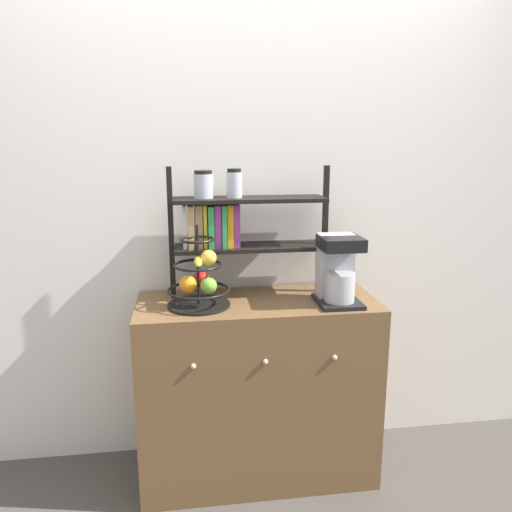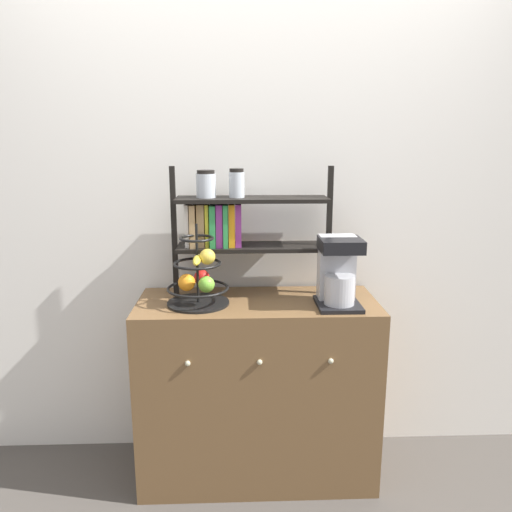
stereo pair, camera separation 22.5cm
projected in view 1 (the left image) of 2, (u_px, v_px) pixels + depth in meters
The scene contains 6 objects.
ground_plane at pixel (264, 501), 2.27m from camera, with size 12.00×12.00×0.00m, color #47423D.
wall_back at pixel (249, 204), 2.47m from camera, with size 7.00×0.05×2.60m, color silver.
sideboard at pixel (257, 389), 2.40m from camera, with size 1.10×0.48×0.88m.
coffee_maker at pixel (337, 269), 2.25m from camera, with size 0.19×0.23×0.31m.
fruit_stand at pixel (199, 280), 2.20m from camera, with size 0.28×0.28×0.37m.
shelf_hutch at pixel (228, 220), 2.31m from camera, with size 0.75×0.20×0.61m.
Camera 1 is at (-0.31, -1.94, 1.60)m, focal length 35.00 mm.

